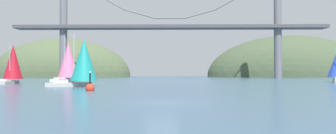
% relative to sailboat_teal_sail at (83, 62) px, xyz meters
% --- Properties ---
extents(ground_plane, '(360.00, 360.00, 0.00)m').
position_rel_sailboat_teal_sail_xyz_m(ground_plane, '(13.61, -26.96, -3.98)').
color(ground_plane, '#385670').
extents(headland_left, '(69.45, 44.00, 38.43)m').
position_rel_sailboat_teal_sail_xyz_m(headland_left, '(-41.39, 108.04, -3.98)').
color(headland_left, '#4C5B3D').
rests_on(headland_left, ground_plane).
extents(headland_right, '(83.14, 44.00, 41.24)m').
position_rel_sailboat_teal_sail_xyz_m(headland_right, '(73.61, 108.04, -3.98)').
color(headland_right, '#425138').
rests_on(headland_right, ground_plane).
extents(suspension_bridge, '(116.73, 6.00, 42.49)m').
position_rel_sailboat_teal_sail_xyz_m(suspension_bridge, '(13.61, 68.04, 16.27)').
color(suspension_bridge, slate).
rests_on(suspension_bridge, ground_plane).
extents(sailboat_teal_sail, '(8.38, 5.16, 8.50)m').
position_rel_sailboat_teal_sail_xyz_m(sailboat_teal_sail, '(0.00, 0.00, 0.00)').
color(sailboat_teal_sail, '#B7B2A8').
rests_on(sailboat_teal_sail, ground_plane).
extents(sailboat_crimson_sail, '(3.88, 6.99, 8.13)m').
position_rel_sailboat_teal_sail_xyz_m(sailboat_crimson_sail, '(-18.00, 13.04, 0.14)').
color(sailboat_crimson_sail, '#B7B2A8').
rests_on(sailboat_crimson_sail, ground_plane).
extents(sailboat_pink_spinnaker, '(5.86, 9.30, 11.46)m').
position_rel_sailboat_teal_sail_xyz_m(sailboat_pink_spinnaker, '(-11.50, 27.41, 1.19)').
color(sailboat_pink_spinnaker, white).
rests_on(sailboat_pink_spinnaker, ground_plane).
extents(channel_buoy, '(1.10, 1.10, 2.64)m').
position_rel_sailboat_teal_sail_xyz_m(channel_buoy, '(4.26, -11.87, -3.61)').
color(channel_buoy, red).
rests_on(channel_buoy, ground_plane).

